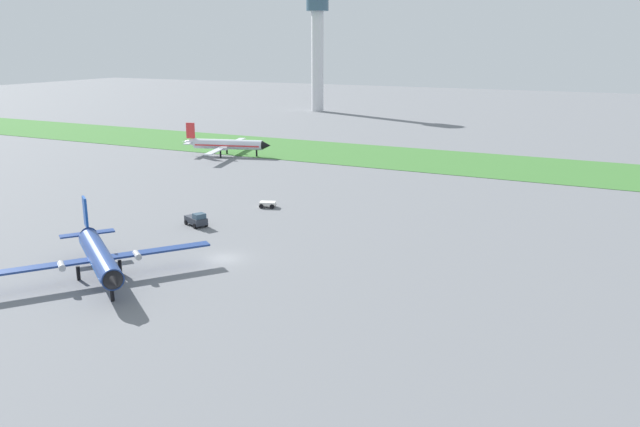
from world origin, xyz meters
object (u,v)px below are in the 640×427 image
airplane_foreground_turboprop (99,255)px  pushback_tug_near_gate (197,220)px  baggage_cart_midfield (268,204)px  airplane_taxiing_turboprop (226,144)px  control_tower (317,47)px

airplane_foreground_turboprop → pushback_tug_near_gate: 21.90m
airplane_foreground_turboprop → baggage_cart_midfield: size_ratio=7.23×
pushback_tug_near_gate → airplane_taxiing_turboprop: bearing=145.2°
pushback_tug_near_gate → baggage_cart_midfield: (3.50, 13.38, -0.34)m
airplane_taxiing_turboprop → pushback_tug_near_gate: bearing=-75.2°
airplane_taxiing_turboprop → pushback_tug_near_gate: 57.58m
airplane_taxiing_turboprop → airplane_foreground_turboprop: bearing=-81.1°
airplane_foreground_turboprop → baggage_cart_midfield: (0.18, 34.95, -2.09)m
pushback_tug_near_gate → control_tower: bearing=135.4°
airplane_foreground_turboprop → pushback_tug_near_gate: size_ratio=5.07×
airplane_foreground_turboprop → control_tower: (-57.24, 167.61, 20.43)m
airplane_foreground_turboprop → baggage_cart_midfield: airplane_foreground_turboprop is taller
pushback_tug_near_gate → airplane_foreground_turboprop: bearing=-56.1°
airplane_taxiing_turboprop → pushback_tug_near_gate: airplane_taxiing_turboprop is taller
pushback_tug_near_gate → baggage_cart_midfield: size_ratio=1.43×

